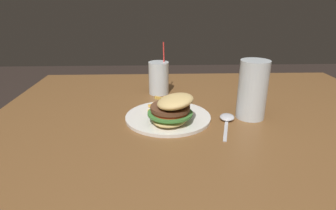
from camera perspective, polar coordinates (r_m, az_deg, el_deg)
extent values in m
cube|color=brown|center=(0.86, 8.40, -5.68)|extent=(1.28, 1.41, 0.03)
cylinder|color=brown|center=(1.60, -19.71, -8.21)|extent=(0.08, 0.08, 0.70)
cylinder|color=brown|center=(1.71, 25.86, -7.10)|extent=(0.08, 0.08, 0.70)
cylinder|color=white|center=(0.91, 0.00, -2.45)|extent=(0.27, 0.27, 0.01)
ellipsoid|color=#DBB770|center=(0.85, 0.43, -2.71)|extent=(0.16, 0.15, 0.03)
cylinder|color=#428438|center=(0.85, 0.43, -1.68)|extent=(0.18, 0.18, 0.01)
cylinder|color=red|center=(0.84, 0.44, -1.21)|extent=(0.14, 0.14, 0.01)
cylinder|color=brown|center=(0.84, 0.44, -0.57)|extent=(0.15, 0.15, 0.01)
ellipsoid|color=#DBB770|center=(0.83, 1.51, 0.79)|extent=(0.16, 0.15, 0.05)
cube|color=gold|center=(0.95, -0.12, 0.10)|extent=(0.03, 0.06, 0.03)
cube|color=gold|center=(1.00, 0.23, 0.58)|extent=(0.03, 0.07, 0.02)
cube|color=gold|center=(0.98, 1.08, 0.69)|extent=(0.06, 0.07, 0.03)
cube|color=gold|center=(0.96, 0.41, 0.51)|extent=(0.08, 0.05, 0.04)
cube|color=gold|center=(0.92, -1.64, -1.37)|extent=(0.04, 0.08, 0.01)
cube|color=gold|center=(0.97, 1.94, 0.15)|extent=(0.02, 0.06, 0.01)
cube|color=gold|center=(0.92, -2.73, -1.22)|extent=(0.08, 0.03, 0.03)
cube|color=gold|center=(0.93, 1.53, -0.36)|extent=(0.06, 0.04, 0.03)
cube|color=gold|center=(0.95, -2.10, -0.02)|extent=(0.05, 0.07, 0.03)
cube|color=gold|center=(0.91, 0.29, -1.15)|extent=(0.05, 0.05, 0.03)
cube|color=gold|center=(0.94, -0.15, 1.08)|extent=(0.02, 0.09, 0.03)
cube|color=gold|center=(0.99, -0.01, 0.75)|extent=(0.05, 0.06, 0.01)
cube|color=gold|center=(0.95, 0.32, -0.04)|extent=(0.07, 0.07, 0.01)
cube|color=gold|center=(0.97, 0.77, 0.66)|extent=(0.03, 0.06, 0.02)
cube|color=gold|center=(0.91, 0.37, -1.63)|extent=(0.04, 0.06, 0.02)
cube|color=gold|center=(0.98, 2.66, 0.06)|extent=(0.08, 0.02, 0.04)
cube|color=gold|center=(0.94, 0.07, 1.12)|extent=(0.06, 0.04, 0.03)
cube|color=gold|center=(0.97, -1.64, 0.50)|extent=(0.06, 0.05, 0.02)
cube|color=gold|center=(0.90, 0.38, -1.94)|extent=(0.05, 0.05, 0.02)
cylinder|color=silver|center=(0.93, 16.80, 2.99)|extent=(0.09, 0.09, 0.19)
cylinder|color=#B26B19|center=(0.93, 16.74, 2.46)|extent=(0.08, 0.08, 0.17)
cylinder|color=silver|center=(1.13, -1.90, 5.51)|extent=(0.08, 0.08, 0.13)
cylinder|color=yellow|center=(1.13, -1.89, 4.85)|extent=(0.07, 0.07, 0.10)
cylinder|color=red|center=(1.12, -0.80, 7.45)|extent=(0.03, 0.01, 0.20)
ellipsoid|color=silver|center=(0.92, 11.90, -2.42)|extent=(0.07, 0.06, 0.02)
cube|color=silver|center=(0.84, 11.64, -5.18)|extent=(0.13, 0.04, 0.00)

